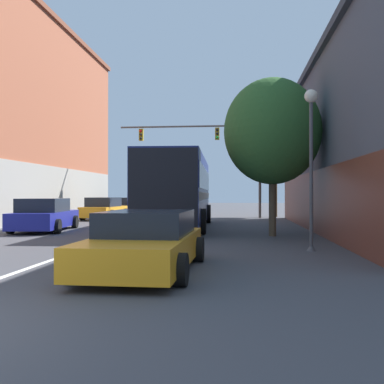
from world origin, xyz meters
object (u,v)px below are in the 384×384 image
Objects in this scene: parked_car_left_near at (45,216)px; street_tree_near at (272,131)px; hatchback_foreground at (146,242)px; parked_car_left_far at (104,209)px; street_lamp at (311,147)px; street_tree_far at (276,155)px; bus at (178,189)px; parked_car_left_mid at (133,206)px; traffic_signal_gantry at (216,147)px.

street_tree_near reaches higher than parked_car_left_near.
parked_car_left_near is (-6.32, 9.37, 0.08)m from hatchback_foreground.
street_lamp reaches higher than parked_car_left_far.
bus is at bearing -116.54° from street_tree_far.
bus is 8.61m from parked_car_left_far.
street_lamp reaches higher than parked_car_left_mid.
hatchback_foreground is 5.74m from street_lamp.
street_tree_far is (4.47, 22.59, 3.69)m from hatchback_foreground.
traffic_signal_gantry reaches higher than parked_car_left_mid.
street_tree_near is (-0.72, 4.39, 1.05)m from street_lamp.
hatchback_foreground is 1.03× the size of street_lamp.
street_lamp reaches higher than bus.
parked_car_left_far is 0.74× the size of street_tree_near.
street_lamp is at bearing -80.65° from street_tree_near.
hatchback_foreground is 1.04× the size of parked_car_left_far.
parked_car_left_near is at bearing 171.63° from street_tree_near.
parked_car_left_near is 10.10m from street_tree_near.
street_lamp is at bearing -78.67° from traffic_signal_gantry.
bus reaches higher than parked_car_left_near.
street_tree_far reaches higher than parked_car_left_mid.
parked_car_left_far is 0.99× the size of street_lamp.
traffic_signal_gantry is at bearing -0.06° from hatchback_foreground.
parked_car_left_near reaches higher than hatchback_foreground.
bus is 15.49m from parked_car_left_mid.
street_lamp is 0.75× the size of street_tree_far.
street_tree_near is 14.68m from street_tree_far.
bus is at bearing -136.32° from parked_car_left_far.
parked_car_left_near reaches higher than parked_car_left_far.
bus is 1.17× the size of traffic_signal_gantry.
parked_car_left_far is (-6.44, 18.30, 0.07)m from hatchback_foreground.
street_tree_far is (10.91, 4.30, 3.62)m from parked_car_left_far.
traffic_signal_gantry reaches higher than street_tree_near.
bus is at bearing -98.33° from traffic_signal_gantry.
hatchback_foreground is at bearing -137.11° from street_lamp.
street_lamp is 0.75× the size of street_tree_near.
traffic_signal_gantry reaches higher than street_lamp.
street_lamp is at bearing -91.84° from street_tree_far.
street_tree_near is at bearing -135.33° from bus.
street_tree_far reaches higher than street_lamp.
street_tree_far is at bearing 84.79° from street_tree_near.
street_tree_near reaches higher than parked_car_left_mid.
street_tree_far is at bearing -65.19° from parked_car_left_far.
parked_car_left_near is 0.82× the size of street_tree_near.
street_lamp is (4.78, -8.21, 1.03)m from bus.
parked_car_left_near is at bearing -175.92° from parked_car_left_far.
traffic_signal_gantry is (1.32, 9.05, 2.90)m from bus.
parked_car_left_near is 1.10× the size of street_lamp.
bus is 11.90m from hatchback_foreground.
parked_car_left_far is 14.45m from street_tree_near.
street_lamp is (3.46, -17.26, -1.86)m from traffic_signal_gantry.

